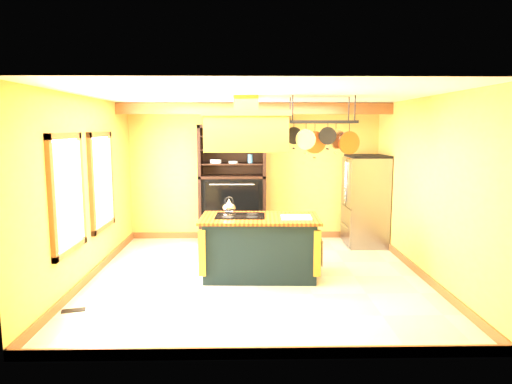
{
  "coord_description": "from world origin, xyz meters",
  "views": [
    {
      "loc": [
        -0.14,
        -6.68,
        2.24
      ],
      "look_at": [
        -0.01,
        0.3,
        1.26
      ],
      "focal_mm": 32.0,
      "sensor_mm": 36.0,
      "label": 1
    }
  ],
  "objects_px": {
    "range_hood": "(246,129)",
    "kitchen_island": "(260,246)",
    "refrigerator": "(365,203)",
    "hutch": "(233,197)",
    "pot_rack": "(322,131)"
  },
  "relations": [
    {
      "from": "range_hood",
      "to": "pot_rack",
      "type": "bearing_deg",
      "value": 0.0
    },
    {
      "from": "range_hood",
      "to": "kitchen_island",
      "type": "bearing_deg",
      "value": 0.24
    },
    {
      "from": "range_hood",
      "to": "hutch",
      "type": "bearing_deg",
      "value": 97.14
    },
    {
      "from": "kitchen_island",
      "to": "hutch",
      "type": "distance_m",
      "value": 2.3
    },
    {
      "from": "kitchen_island",
      "to": "hutch",
      "type": "relative_size",
      "value": 0.78
    },
    {
      "from": "range_hood",
      "to": "refrigerator",
      "type": "xyz_separation_m",
      "value": [
        2.27,
        1.86,
        -1.4
      ]
    },
    {
      "from": "pot_rack",
      "to": "refrigerator",
      "type": "distance_m",
      "value": 2.59
    },
    {
      "from": "kitchen_island",
      "to": "range_hood",
      "type": "xyz_separation_m",
      "value": [
        -0.2,
        -0.0,
        1.76
      ]
    },
    {
      "from": "refrigerator",
      "to": "hutch",
      "type": "distance_m",
      "value": 2.57
    },
    {
      "from": "pot_rack",
      "to": "hutch",
      "type": "distance_m",
      "value": 2.93
    },
    {
      "from": "kitchen_island",
      "to": "pot_rack",
      "type": "height_order",
      "value": "pot_rack"
    },
    {
      "from": "kitchen_island",
      "to": "range_hood",
      "type": "relative_size",
      "value": 1.42
    },
    {
      "from": "pot_rack",
      "to": "refrigerator",
      "type": "xyz_separation_m",
      "value": [
        1.16,
        1.86,
        -1.38
      ]
    },
    {
      "from": "range_hood",
      "to": "refrigerator",
      "type": "distance_m",
      "value": 3.26
    },
    {
      "from": "kitchen_island",
      "to": "refrigerator",
      "type": "distance_m",
      "value": 2.81
    }
  ]
}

